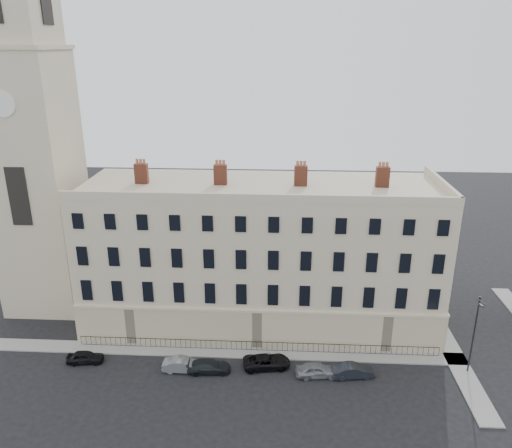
% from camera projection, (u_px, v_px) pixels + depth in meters
% --- Properties ---
extents(ground, '(160.00, 160.00, 0.00)m').
position_uv_depth(ground, '(322.00, 389.00, 43.42)').
color(ground, black).
rests_on(ground, ground).
extents(terrace, '(36.22, 12.22, 17.00)m').
position_uv_depth(terrace, '(260.00, 254.00, 52.40)').
color(terrace, beige).
rests_on(terrace, ground).
extents(church_tower, '(8.00, 8.13, 44.00)m').
position_uv_depth(church_tower, '(31.00, 142.00, 51.75)').
color(church_tower, beige).
rests_on(church_tower, ground).
extents(pavement_terrace, '(48.00, 2.00, 0.12)m').
position_uv_depth(pavement_terrace, '(216.00, 351.00, 48.62)').
color(pavement_terrace, gray).
rests_on(pavement_terrace, ground).
extents(pavement_east_return, '(2.00, 24.00, 0.12)m').
position_uv_depth(pavement_east_return, '(446.00, 342.00, 50.23)').
color(pavement_east_return, gray).
rests_on(pavement_east_return, ground).
extents(railings, '(35.00, 0.04, 0.96)m').
position_uv_depth(railings, '(257.00, 346.00, 48.62)').
color(railings, black).
rests_on(railings, ground).
extents(car_a, '(3.52, 1.73, 1.15)m').
position_uv_depth(car_a, '(85.00, 357.00, 46.87)').
color(car_a, black).
rests_on(car_a, ground).
extents(car_b, '(3.85, 1.36, 1.26)m').
position_uv_depth(car_b, '(184.00, 365.00, 45.66)').
color(car_b, slate).
rests_on(car_b, ground).
extents(car_c, '(4.12, 1.95, 1.16)m').
position_uv_depth(car_c, '(209.00, 366.00, 45.52)').
color(car_c, black).
rests_on(car_c, ground).
extents(car_d, '(4.65, 2.71, 1.22)m').
position_uv_depth(car_d, '(267.00, 362.00, 46.15)').
color(car_d, black).
rests_on(car_d, ground).
extents(car_e, '(3.90, 1.88, 1.28)m').
position_uv_depth(car_e, '(317.00, 370.00, 44.92)').
color(car_e, gray).
rests_on(car_e, ground).
extents(car_f, '(3.96, 1.90, 1.25)m').
position_uv_depth(car_f, '(353.00, 371.00, 44.85)').
color(car_f, black).
rests_on(car_f, ground).
extents(streetlamp, '(0.60, 1.64, 7.75)m').
position_uv_depth(streetlamp, '(474.00, 332.00, 44.15)').
color(streetlamp, '#29292D').
rests_on(streetlamp, ground).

